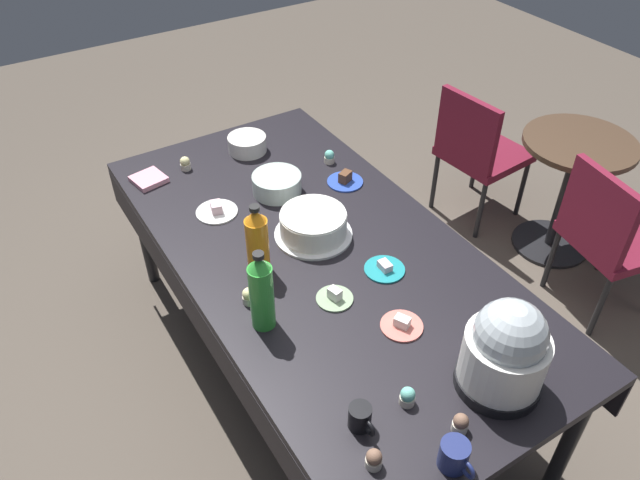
# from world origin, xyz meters

# --- Properties ---
(ground) EXTENTS (9.00, 9.00, 0.00)m
(ground) POSITION_xyz_m (0.00, 0.00, 0.00)
(ground) COLOR brown
(potluck_table) EXTENTS (2.20, 1.10, 0.75)m
(potluck_table) POSITION_xyz_m (0.00, 0.00, 0.69)
(potluck_table) COLOR black
(potluck_table) RESTS_ON ground
(frosted_layer_cake) EXTENTS (0.33, 0.33, 0.12)m
(frosted_layer_cake) POSITION_xyz_m (-0.09, 0.02, 0.81)
(frosted_layer_cake) COLOR silver
(frosted_layer_cake) RESTS_ON potluck_table
(slow_cooker) EXTENTS (0.28, 0.28, 0.35)m
(slow_cooker) POSITION_xyz_m (0.87, 0.13, 0.91)
(slow_cooker) COLOR black
(slow_cooker) RESTS_ON potluck_table
(glass_salad_bowl) EXTENTS (0.23, 0.23, 0.09)m
(glass_salad_bowl) POSITION_xyz_m (-0.45, 0.05, 0.79)
(glass_salad_bowl) COLOR #B2C6BC
(glass_salad_bowl) RESTS_ON potluck_table
(ceramic_snack_bowl) EXTENTS (0.19, 0.19, 0.08)m
(ceramic_snack_bowl) POSITION_xyz_m (-0.84, 0.09, 0.79)
(ceramic_snack_bowl) COLOR silver
(ceramic_snack_bowl) RESTS_ON potluck_table
(dessert_plate_sage) EXTENTS (0.14, 0.14, 0.05)m
(dessert_plate_sage) POSITION_xyz_m (0.27, -0.10, 0.76)
(dessert_plate_sage) COLOR #8CA87F
(dessert_plate_sage) RESTS_ON potluck_table
(dessert_plate_teal) EXTENTS (0.16, 0.16, 0.04)m
(dessert_plate_teal) POSITION_xyz_m (0.24, 0.15, 0.76)
(dessert_plate_teal) COLOR teal
(dessert_plate_teal) RESTS_ON potluck_table
(dessert_plate_white) EXTENTS (0.18, 0.18, 0.05)m
(dessert_plate_white) POSITION_xyz_m (-0.45, -0.25, 0.76)
(dessert_plate_white) COLOR white
(dessert_plate_white) RESTS_ON potluck_table
(dessert_plate_cobalt) EXTENTS (0.17, 0.17, 0.06)m
(dessert_plate_cobalt) POSITION_xyz_m (-0.35, 0.36, 0.76)
(dessert_plate_cobalt) COLOR #2D4CB2
(dessert_plate_cobalt) RESTS_ON potluck_table
(dessert_plate_coral) EXTENTS (0.15, 0.15, 0.04)m
(dessert_plate_coral) POSITION_xyz_m (0.51, 0.02, 0.76)
(dessert_plate_coral) COLOR #E07266
(dessert_plate_coral) RESTS_ON potluck_table
(cupcake_vanilla) EXTENTS (0.05, 0.05, 0.07)m
(cupcake_vanilla) POSITION_xyz_m (0.78, -0.16, 0.78)
(cupcake_vanilla) COLOR beige
(cupcake_vanilla) RESTS_ON potluck_table
(cupcake_mint) EXTENTS (0.05, 0.05, 0.07)m
(cupcake_mint) POSITION_xyz_m (-0.53, 0.39, 0.78)
(cupcake_mint) COLOR beige
(cupcake_mint) RESTS_ON potluck_table
(cupcake_cocoa) EXTENTS (0.05, 0.05, 0.07)m
(cupcake_cocoa) POSITION_xyz_m (-0.85, -0.24, 0.78)
(cupcake_cocoa) COLOR beige
(cupcake_cocoa) RESTS_ON potluck_table
(cupcake_berry) EXTENTS (0.05, 0.05, 0.07)m
(cupcake_berry) POSITION_xyz_m (0.90, -0.37, 0.78)
(cupcake_berry) COLOR beige
(cupcake_berry) RESTS_ON potluck_table
(cupcake_rose) EXTENTS (0.05, 0.05, 0.07)m
(cupcake_rose) POSITION_xyz_m (0.94, -0.08, 0.78)
(cupcake_rose) COLOR beige
(cupcake_rose) RESTS_ON potluck_table
(cupcake_lemon) EXTENTS (0.05, 0.05, 0.07)m
(cupcake_lemon) POSITION_xyz_m (0.12, -0.38, 0.78)
(cupcake_lemon) COLOR beige
(cupcake_lemon) RESTS_ON potluck_table
(soda_bottle_orange_juice) EXTENTS (0.09, 0.09, 0.31)m
(soda_bottle_orange_juice) POSITION_xyz_m (-0.02, -0.27, 0.89)
(soda_bottle_orange_juice) COLOR orange
(soda_bottle_orange_juice) RESTS_ON potluck_table
(soda_bottle_lime_soda) EXTENTS (0.09, 0.09, 0.33)m
(soda_bottle_lime_soda) POSITION_xyz_m (0.24, -0.39, 0.91)
(soda_bottle_lime_soda) COLOR green
(soda_bottle_lime_soda) RESTS_ON potluck_table
(coffee_mug_black) EXTENTS (0.11, 0.07, 0.09)m
(coffee_mug_black) POSITION_xyz_m (0.77, -0.33, 0.79)
(coffee_mug_black) COLOR black
(coffee_mug_black) RESTS_ON potluck_table
(coffee_mug_navy) EXTENTS (0.13, 0.09, 0.09)m
(coffee_mug_navy) POSITION_xyz_m (1.02, -0.18, 0.80)
(coffee_mug_navy) COLOR navy
(coffee_mug_navy) RESTS_ON potluck_table
(paper_napkin_stack) EXTENTS (0.16, 0.16, 0.02)m
(paper_napkin_stack) POSITION_xyz_m (-0.84, -0.43, 0.76)
(paper_napkin_stack) COLOR pink
(paper_napkin_stack) RESTS_ON potluck_table
(maroon_chair_left) EXTENTS (0.48, 0.48, 0.85)m
(maroon_chair_left) POSITION_xyz_m (-0.54, 1.43, 0.49)
(maroon_chair_left) COLOR maroon
(maroon_chair_left) RESTS_ON ground
(maroon_chair_right) EXTENTS (0.51, 0.51, 0.85)m
(maroon_chair_right) POSITION_xyz_m (0.39, 1.43, 0.49)
(maroon_chair_right) COLOR maroon
(maroon_chair_right) RESTS_ON ground
(round_cafe_table) EXTENTS (0.60, 0.60, 0.72)m
(round_cafe_table) POSITION_xyz_m (-0.05, 1.66, 0.50)
(round_cafe_table) COLOR #473323
(round_cafe_table) RESTS_ON ground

